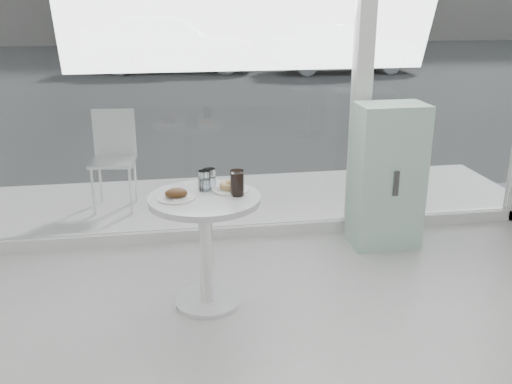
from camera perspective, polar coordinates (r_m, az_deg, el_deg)
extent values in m
cube|color=silver|center=(4.97, -0.17, -3.78)|extent=(5.00, 0.12, 0.10)
cube|color=silver|center=(4.84, 10.68, 13.04)|extent=(0.14, 0.14, 3.00)
cube|color=white|center=(4.56, -10.03, 11.47)|extent=(3.21, 0.02, 2.60)
cube|color=white|center=(5.16, 18.91, 11.60)|extent=(1.41, 0.02, 2.60)
cylinder|color=white|center=(3.96, -4.85, -10.80)|extent=(0.44, 0.44, 0.03)
cylinder|color=white|center=(3.79, -5.00, -6.14)|extent=(0.09, 0.09, 0.70)
cylinder|color=white|center=(3.65, -5.17, -0.73)|extent=(0.72, 0.72, 0.04)
cube|color=silver|center=(5.72, -1.45, -0.94)|extent=(5.60, 1.60, 0.05)
cube|color=#373737|center=(17.65, -7.11, 12.44)|extent=(40.00, 24.00, 0.00)
cube|color=#A2CFB9|center=(4.74, 12.96, 1.54)|extent=(0.55, 0.37, 1.18)
cube|color=#333333|center=(4.58, 13.84, 0.83)|extent=(0.04, 0.02, 0.20)
cylinder|color=white|center=(5.44, -15.97, 0.03)|extent=(0.02, 0.02, 0.45)
cylinder|color=white|center=(5.38, -12.43, 0.10)|extent=(0.02, 0.02, 0.45)
cylinder|color=white|center=(5.76, -15.31, 1.12)|extent=(0.02, 0.02, 0.45)
cylinder|color=white|center=(5.70, -11.96, 1.21)|extent=(0.02, 0.02, 0.45)
cube|color=white|center=(5.50, -14.11, 2.95)|extent=(0.44, 0.44, 0.03)
cube|color=white|center=(5.62, -13.98, 5.84)|extent=(0.40, 0.06, 0.45)
imported|color=silver|center=(16.14, -8.61, 14.62)|extent=(4.86, 2.39, 1.59)
imported|color=#B0B3B8|center=(15.95, 8.83, 13.98)|extent=(3.86, 1.36, 1.27)
cylinder|color=silver|center=(3.61, -7.96, -0.61)|extent=(0.23, 0.23, 0.01)
cube|color=white|center=(3.60, -7.64, -0.50)|extent=(0.14, 0.14, 0.00)
ellipsoid|color=#331C0E|center=(3.60, -7.98, -0.10)|extent=(0.14, 0.11, 0.06)
ellipsoid|color=#331C0E|center=(3.62, -7.43, -0.05)|extent=(0.07, 0.06, 0.04)
cylinder|color=silver|center=(3.74, -2.57, 0.25)|extent=(0.24, 0.24, 0.01)
torus|color=#A87E4D|center=(3.73, -2.58, 0.62)|extent=(0.14, 0.14, 0.05)
cylinder|color=white|center=(3.73, -5.18, 1.14)|extent=(0.08, 0.08, 0.13)
cylinder|color=white|center=(3.74, -5.16, 0.74)|extent=(0.07, 0.07, 0.07)
cylinder|color=white|center=(3.77, -4.68, 1.35)|extent=(0.08, 0.08, 0.13)
cylinder|color=white|center=(3.78, -4.67, 0.95)|extent=(0.07, 0.07, 0.07)
cylinder|color=white|center=(3.62, -1.91, 0.91)|extent=(0.09, 0.09, 0.17)
cylinder|color=black|center=(3.62, -1.91, 0.80)|extent=(0.07, 0.07, 0.15)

